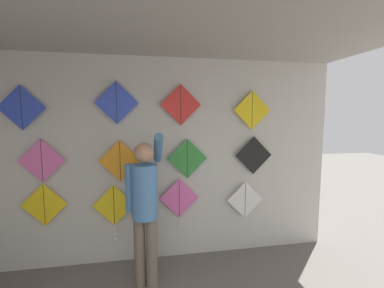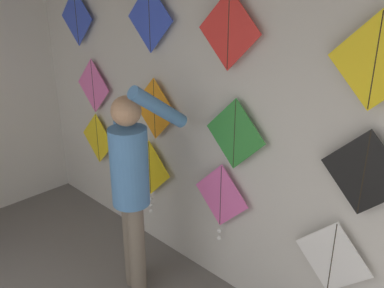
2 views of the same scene
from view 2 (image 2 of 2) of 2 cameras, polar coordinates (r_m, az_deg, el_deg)
name	(u,v)px [view 2 (image 2 of 2)]	position (r m, az deg, el deg)	size (l,w,h in m)	color
back_panel	(194,120)	(3.54, 0.29, 3.25)	(5.28, 0.06, 2.80)	beige
shopkeeper	(132,181)	(3.37, -8.05, -4.86)	(0.44, 0.58, 1.83)	#726656
kite_0	(98,138)	(4.66, -12.46, 0.73)	(0.55, 0.01, 0.55)	yellow
kite_1	(150,172)	(4.06, -5.62, -3.70)	(0.55, 0.04, 0.76)	yellow
kite_2	(221,198)	(3.47, 3.86, -7.26)	(0.55, 0.04, 0.69)	pink
kite_3	(332,258)	(3.06, 18.19, -14.21)	(0.55, 0.01, 0.55)	white
kite_4	(93,86)	(4.49, -13.04, 7.53)	(0.55, 0.01, 0.55)	pink
kite_5	(155,109)	(3.75, -5.01, 4.67)	(0.55, 0.01, 0.55)	orange
kite_6	(235,134)	(3.15, 5.72, 1.29)	(0.55, 0.01, 0.55)	#338C38
kite_7	(364,173)	(2.70, 21.97, -3.64)	(0.55, 0.01, 0.55)	black
kite_8	(76,17)	(4.53, -15.15, 16.00)	(0.55, 0.01, 0.55)	blue
kite_9	(150,18)	(3.62, -5.67, 16.32)	(0.55, 0.01, 0.55)	blue
kite_10	(229,31)	(3.03, 4.91, 14.82)	(0.55, 0.01, 0.55)	red
kite_11	(376,62)	(2.52, 23.28, 10.07)	(0.55, 0.01, 0.55)	yellow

